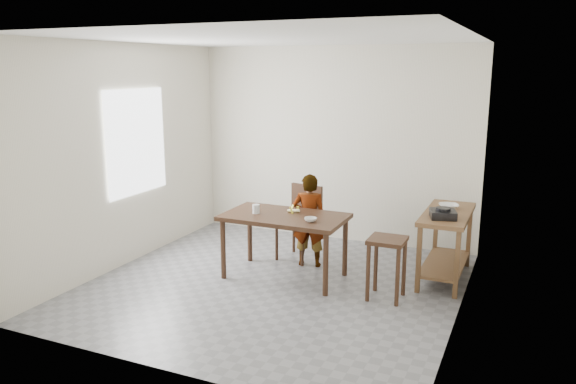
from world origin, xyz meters
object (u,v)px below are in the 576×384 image
at_px(child, 309,220).
at_px(dining_table, 285,246).
at_px(dining_chair, 298,224).
at_px(stool, 386,268).
at_px(prep_counter, 445,246).

bearing_deg(child, dining_table, 66.30).
distance_m(dining_chair, stool, 1.56).
bearing_deg(child, dining_chair, -47.04).
height_order(dining_chair, stool, dining_chair).
xyz_separation_m(child, dining_chair, (-0.22, 0.16, -0.11)).
height_order(dining_table, child, child).
distance_m(dining_table, dining_chair, 0.66).
xyz_separation_m(child, stool, (1.13, -0.62, -0.24)).
bearing_deg(dining_chair, child, -25.66).
relative_size(prep_counter, child, 1.04).
distance_m(prep_counter, stool, 0.96).
xyz_separation_m(prep_counter, dining_chair, (-1.83, -0.05, 0.07)).
bearing_deg(child, prep_counter, 176.88).
distance_m(child, stool, 1.31).
bearing_deg(prep_counter, stool, -119.90).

